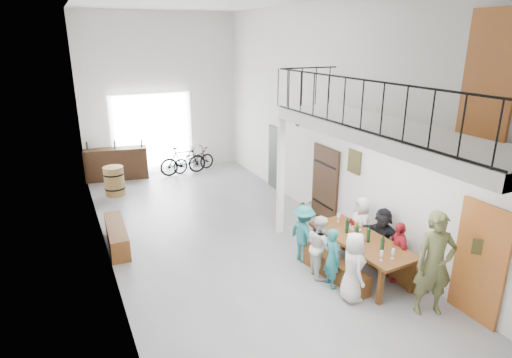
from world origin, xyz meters
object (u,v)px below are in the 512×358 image
oak_barrel (114,181)px  serving_counter (117,164)px  tasting_table (361,243)px  side_bench (117,236)px  bench_inner (333,269)px  host_standing (435,264)px  bicycle_near (194,160)px

oak_barrel → serving_counter: serving_counter is taller
tasting_table → side_bench: tasting_table is taller
bench_inner → oak_barrel: 7.64m
bench_inner → serving_counter: 9.00m
host_standing → tasting_table: bearing=122.3°
side_bench → host_standing: (4.63, -4.98, 0.69)m
bicycle_near → oak_barrel: bearing=100.9°
oak_barrel → serving_counter: 1.62m
bicycle_near → serving_counter: bearing=71.1°
bench_inner → host_standing: (0.88, -1.66, 0.75)m
side_bench → oak_barrel: bearing=82.9°
bench_inner → side_bench: size_ratio=0.98×
serving_counter → host_standing: bearing=-59.9°
bench_inner → bicycle_near: bearing=85.1°
tasting_table → serving_counter: (-3.58, 8.56, -0.17)m
oak_barrel → host_standing: host_standing is taller
tasting_table → serving_counter: serving_counter is taller
tasting_table → host_standing: bearing=-82.3°
bench_inner → side_bench: bearing=131.1°
tasting_table → side_bench: (-4.33, 3.41, -0.45)m
bench_inner → bicycle_near: size_ratio=1.08×
side_bench → serving_counter: size_ratio=0.90×
tasting_table → bench_inner: tasting_table is taller
side_bench → oak_barrel: 3.60m
host_standing → bicycle_near: host_standing is taller
oak_barrel → bench_inner: bearing=-64.4°
bicycle_near → side_bench: bearing=131.8°
oak_barrel → serving_counter: size_ratio=0.44×
oak_barrel → bicycle_near: (2.95, 1.34, -0.01)m
bench_inner → host_standing: host_standing is taller
tasting_table → serving_counter: 9.28m
tasting_table → bench_inner: size_ratio=1.33×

